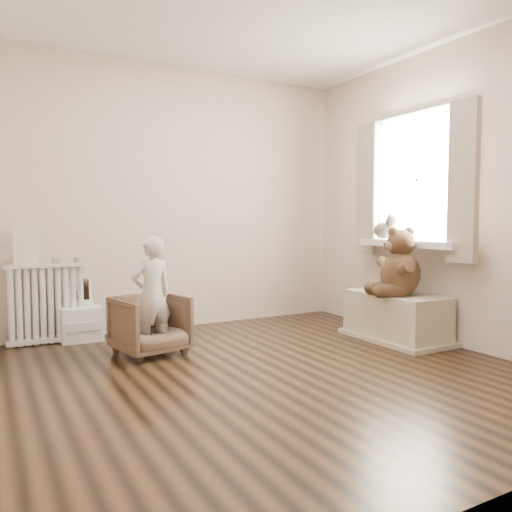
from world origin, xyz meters
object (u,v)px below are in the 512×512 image
toy_vanity (81,310)px  armchair (150,325)px  plush_cat (385,229)px  child (152,295)px  teddy_bear (400,267)px  toy_bench (396,318)px  radiator (47,300)px

toy_vanity → armchair: (0.41, -0.75, -0.04)m
armchair → plush_cat: plush_cat is taller
child → teddy_bear: teddy_bear is taller
child → toy_bench: size_ratio=1.03×
child → toy_bench: child is taller
radiator → toy_bench: bearing=-26.3°
toy_vanity → armchair: bearing=-61.4°
child → plush_cat: 2.31m
teddy_bear → child: bearing=-179.6°
armchair → plush_cat: (2.24, -0.28, 0.76)m
radiator → teddy_bear: teddy_bear is taller
armchair → toy_bench: size_ratio=0.58×
radiator → armchair: bearing=-48.7°
radiator → toy_vanity: radiator is taller
toy_vanity → teddy_bear: bearing=-30.6°
radiator → toy_vanity: bearing=-6.2°
toy_bench → plush_cat: plush_cat is taller
teddy_bear → plush_cat: 0.57m
toy_vanity → toy_bench: 2.84m
toy_bench → plush_cat: size_ratio=3.18×
radiator → armchair: 1.05m
radiator → plush_cat: plush_cat is taller
plush_cat → radiator: bearing=162.1°
armchair → toy_vanity: bearing=107.1°
toy_bench → teddy_bear: bearing=-121.3°
child → plush_cat: (2.24, -0.23, 0.51)m
radiator → toy_bench: (2.78, -1.38, -0.19)m
radiator → toy_bench: 3.11m
toy_vanity → plush_cat: size_ratio=1.95×
toy_bench → teddy_bear: size_ratio=1.54×
radiator → plush_cat: bearing=-19.9°
armchair → toy_bench: 2.18m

